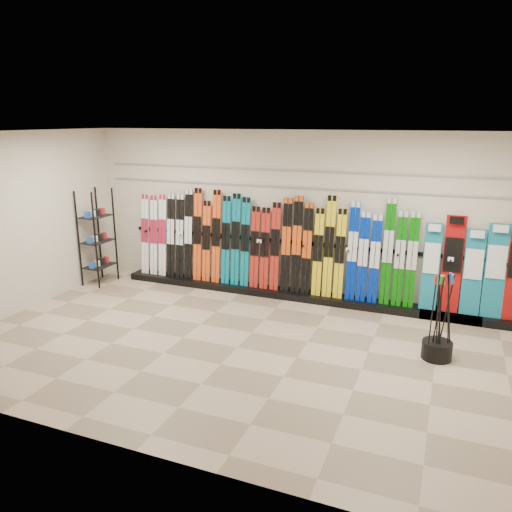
% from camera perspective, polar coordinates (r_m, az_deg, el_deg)
% --- Properties ---
extents(floor, '(8.00, 8.00, 0.00)m').
position_cam_1_polar(floor, '(7.31, -2.14, -10.39)').
color(floor, '#86755C').
rests_on(floor, ground).
extents(back_wall, '(8.00, 0.00, 8.00)m').
position_cam_1_polar(back_wall, '(9.08, 4.16, 4.71)').
color(back_wall, beige).
rests_on(back_wall, floor).
extents(left_wall, '(0.00, 5.00, 5.00)m').
position_cam_1_polar(left_wall, '(9.14, -25.90, 3.27)').
color(left_wall, beige).
rests_on(left_wall, floor).
extents(ceiling, '(8.00, 8.00, 0.00)m').
position_cam_1_polar(ceiling, '(6.58, -2.40, 13.84)').
color(ceiling, silver).
rests_on(ceiling, back_wall).
extents(ski_rack_base, '(8.00, 0.40, 0.12)m').
position_cam_1_polar(ski_rack_base, '(9.19, 4.91, -4.49)').
color(ski_rack_base, black).
rests_on(ski_rack_base, floor).
extents(skis, '(5.37, 0.19, 1.81)m').
position_cam_1_polar(skis, '(9.17, 1.01, 1.32)').
color(skis, white).
rests_on(skis, ski_rack_base).
extents(snowboards, '(1.58, 0.24, 1.58)m').
position_cam_1_polar(snowboards, '(8.69, 23.80, -1.36)').
color(snowboards, '#14728C').
rests_on(snowboards, ski_rack_base).
extents(accessory_rack, '(0.40, 0.60, 1.87)m').
position_cam_1_polar(accessory_rack, '(10.28, -17.70, 2.08)').
color(accessory_rack, black).
rests_on(accessory_rack, floor).
extents(pole_bin, '(0.40, 0.40, 0.25)m').
position_cam_1_polar(pole_bin, '(7.37, 19.95, -10.06)').
color(pole_bin, black).
rests_on(pole_bin, floor).
extents(ski_poles, '(0.31, 0.34, 1.18)m').
position_cam_1_polar(ski_poles, '(7.19, 20.40, -6.53)').
color(ski_poles, black).
rests_on(ski_poles, pole_bin).
extents(slatwall_rail_0, '(7.60, 0.02, 0.03)m').
position_cam_1_polar(slatwall_rail_0, '(8.98, 4.18, 7.82)').
color(slatwall_rail_0, gray).
rests_on(slatwall_rail_0, back_wall).
extents(slatwall_rail_1, '(7.60, 0.02, 0.03)m').
position_cam_1_polar(slatwall_rail_1, '(8.94, 4.22, 9.73)').
color(slatwall_rail_1, gray).
rests_on(slatwall_rail_1, back_wall).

